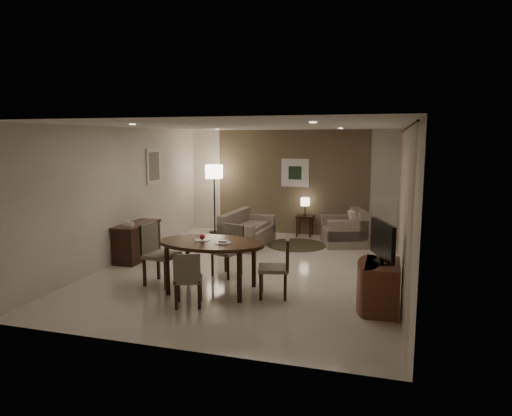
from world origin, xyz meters
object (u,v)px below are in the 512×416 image
(console_desk, at_px, (137,242))
(chair_far, at_px, (227,251))
(chair_near, at_px, (188,278))
(chair_right, at_px, (273,268))
(tv_cabinet, at_px, (382,286))
(armchair, at_px, (344,228))
(chair_left, at_px, (161,255))
(sofa, at_px, (248,229))
(side_table, at_px, (305,226))
(dining_table, at_px, (212,266))
(floor_lamp, at_px, (214,199))

(console_desk, distance_m, chair_far, 2.24)
(console_desk, relative_size, chair_near, 1.44)
(chair_right, bearing_deg, tv_cabinet, 73.46)
(chair_far, height_order, armchair, chair_far)
(chair_left, xyz_separation_m, sofa, (0.55, 3.19, -0.13))
(side_table, bearing_deg, chair_far, -100.99)
(sofa, distance_m, side_table, 1.76)
(tv_cabinet, distance_m, chair_far, 2.89)
(tv_cabinet, distance_m, sofa, 4.56)
(console_desk, height_order, chair_left, chair_left)
(tv_cabinet, height_order, dining_table, dining_table)
(tv_cabinet, distance_m, chair_right, 1.66)
(chair_left, height_order, floor_lamp, floor_lamp)
(armchair, bearing_deg, chair_left, -54.06)
(side_table, bearing_deg, console_desk, -131.85)
(console_desk, bearing_deg, dining_table, -32.63)
(chair_left, bearing_deg, sofa, -4.59)
(dining_table, xyz_separation_m, sofa, (-0.40, 3.28, -0.02))
(dining_table, height_order, sofa, dining_table)
(chair_near, distance_m, floor_lamp, 5.38)
(chair_right, bearing_deg, floor_lamp, -161.43)
(sofa, distance_m, armchair, 2.23)
(armchair, bearing_deg, console_desk, -76.71)
(armchair, bearing_deg, floor_lamp, -117.16)
(sofa, bearing_deg, tv_cabinet, -133.72)
(floor_lamp, bearing_deg, console_desk, -100.23)
(armchair, relative_size, floor_lamp, 0.53)
(chair_near, height_order, chair_left, chair_left)
(tv_cabinet, distance_m, chair_near, 2.84)
(armchair, bearing_deg, side_table, -144.86)
(chair_right, xyz_separation_m, floor_lamp, (-2.70, 4.38, 0.43))
(dining_table, xyz_separation_m, armchair, (1.74, 3.89, 0.01))
(console_desk, bearing_deg, side_table, 48.15)
(sofa, bearing_deg, chair_right, -152.53)
(sofa, xyz_separation_m, armchair, (2.14, 0.61, 0.03))
(console_desk, distance_m, tv_cabinet, 5.11)
(chair_left, bearing_deg, floor_lamp, 14.69)
(tv_cabinet, relative_size, chair_right, 0.96)
(tv_cabinet, xyz_separation_m, chair_left, (-3.63, 0.17, 0.17))
(armchair, bearing_deg, chair_far, -49.26)
(chair_far, relative_size, armchair, 0.97)
(console_desk, distance_m, chair_right, 3.53)
(console_desk, relative_size, armchair, 1.26)
(chair_near, relative_size, sofa, 0.50)
(chair_far, bearing_deg, chair_right, -17.58)
(dining_table, height_order, chair_far, chair_far)
(console_desk, xyz_separation_m, side_table, (2.90, 3.24, -0.11))
(tv_cabinet, distance_m, floor_lamp, 6.27)
(tv_cabinet, xyz_separation_m, armchair, (-0.94, 3.97, 0.07))
(chair_near, distance_m, side_table, 5.43)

